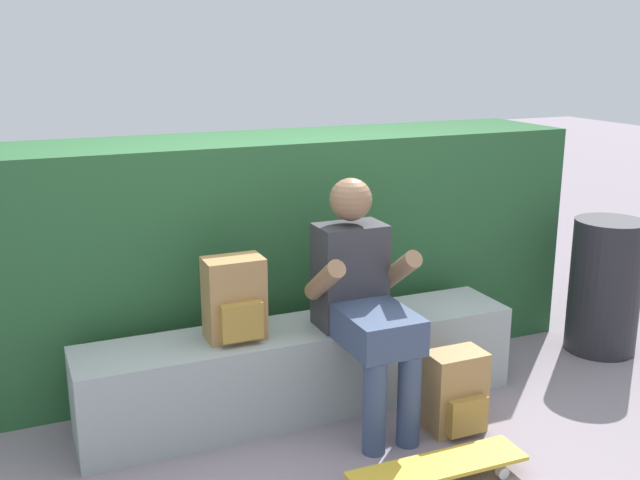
{
  "coord_description": "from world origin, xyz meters",
  "views": [
    {
      "loc": [
        -1.31,
        -2.98,
        1.84
      ],
      "look_at": [
        0.18,
        0.47,
        0.84
      ],
      "focal_mm": 41.85,
      "sensor_mm": 36.0,
      "label": 1
    }
  ],
  "objects_px": {
    "person_skater": "(363,296)",
    "backpack_on_bench": "(235,300)",
    "skateboard_near_person": "(438,467)",
    "trash_bin": "(605,286)",
    "backpack_on_ground": "(456,393)",
    "bench_main": "(303,368)"
  },
  "relations": [
    {
      "from": "skateboard_near_person",
      "to": "backpack_on_ground",
      "type": "xyz_separation_m",
      "value": [
        0.32,
        0.36,
        0.12
      ]
    },
    {
      "from": "bench_main",
      "to": "trash_bin",
      "type": "relative_size",
      "value": 2.76
    },
    {
      "from": "skateboard_near_person",
      "to": "backpack_on_bench",
      "type": "distance_m",
      "value": 1.2
    },
    {
      "from": "backpack_on_bench",
      "to": "trash_bin",
      "type": "bearing_deg",
      "value": -0.0
    },
    {
      "from": "skateboard_near_person",
      "to": "backpack_on_bench",
      "type": "relative_size",
      "value": 2.01
    },
    {
      "from": "skateboard_near_person",
      "to": "backpack_on_ground",
      "type": "distance_m",
      "value": 0.5
    },
    {
      "from": "bench_main",
      "to": "trash_bin",
      "type": "xyz_separation_m",
      "value": [
        1.97,
        -0.01,
        0.18
      ]
    },
    {
      "from": "person_skater",
      "to": "trash_bin",
      "type": "height_order",
      "value": "person_skater"
    },
    {
      "from": "backpack_on_bench",
      "to": "backpack_on_ground",
      "type": "xyz_separation_m",
      "value": [
        0.95,
        -0.48,
        -0.45
      ]
    },
    {
      "from": "person_skater",
      "to": "skateboard_near_person",
      "type": "xyz_separation_m",
      "value": [
        0.05,
        -0.65,
        -0.58
      ]
    },
    {
      "from": "bench_main",
      "to": "backpack_on_bench",
      "type": "distance_m",
      "value": 0.55
    },
    {
      "from": "backpack_on_ground",
      "to": "trash_bin",
      "type": "distance_m",
      "value": 1.46
    },
    {
      "from": "skateboard_near_person",
      "to": "backpack_on_bench",
      "type": "height_order",
      "value": "backpack_on_bench"
    },
    {
      "from": "person_skater",
      "to": "backpack_on_ground",
      "type": "height_order",
      "value": "person_skater"
    },
    {
      "from": "person_skater",
      "to": "backpack_on_bench",
      "type": "relative_size",
      "value": 3.01
    },
    {
      "from": "person_skater",
      "to": "skateboard_near_person",
      "type": "relative_size",
      "value": 1.5
    },
    {
      "from": "bench_main",
      "to": "backpack_on_ground",
      "type": "height_order",
      "value": "bench_main"
    },
    {
      "from": "skateboard_near_person",
      "to": "trash_bin",
      "type": "relative_size",
      "value": 0.98
    },
    {
      "from": "backpack_on_ground",
      "to": "trash_bin",
      "type": "xyz_separation_m",
      "value": [
        1.37,
        0.48,
        0.22
      ]
    },
    {
      "from": "person_skater",
      "to": "backpack_on_ground",
      "type": "xyz_separation_m",
      "value": [
        0.37,
        -0.28,
        -0.46
      ]
    },
    {
      "from": "backpack_on_bench",
      "to": "trash_bin",
      "type": "distance_m",
      "value": 2.33
    },
    {
      "from": "backpack_on_ground",
      "to": "backpack_on_bench",
      "type": "bearing_deg",
      "value": 153.24
    }
  ]
}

